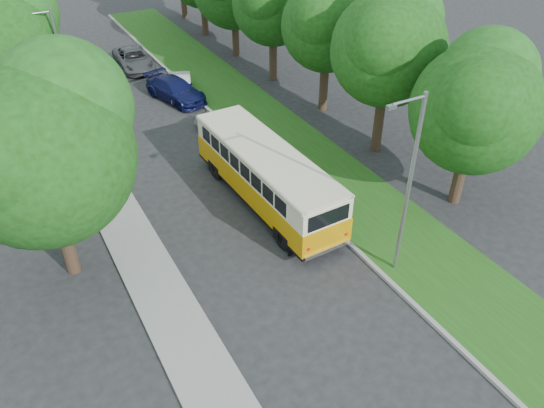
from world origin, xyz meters
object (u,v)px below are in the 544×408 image
car_white (181,86)px  car_blue (176,90)px  lamppost_near (408,183)px  car_silver (222,126)px  car_grey (134,59)px  vintage_bus (266,177)px  lamppost_far (63,71)px

car_white → car_blue: car_blue is taller
lamppost_near → car_silver: bearing=94.8°
car_white → car_grey: car_grey is taller
vintage_bus → car_white: (1.07, 14.30, -0.86)m
car_blue → car_grey: bearing=80.0°
vintage_bus → car_blue: size_ratio=2.03×
lamppost_far → car_silver: bearing=-27.9°
vintage_bus → car_grey: (-0.26, 20.76, -0.80)m
car_silver → car_white: 6.79m
lamppost_far → car_white: 8.87m
lamppost_far → vintage_bus: 13.60m
lamppost_far → car_silver: 9.38m
vintage_bus → lamppost_near: bearing=-73.6°
car_silver → car_grey: 13.32m
lamppost_near → car_blue: (-1.82, 20.60, -3.64)m
lamppost_near → vintage_bus: size_ratio=0.78×
car_silver → car_blue: size_ratio=0.73×
car_white → car_grey: 6.60m
vintage_bus → car_silver: vintage_bus is taller
lamppost_near → car_white: size_ratio=2.00×
lamppost_near → lamppost_far: bearing=115.7°
lamppost_far → vintage_bus: bearing=-60.2°
lamppost_far → car_grey: size_ratio=1.45×
car_grey → car_white: bearing=-75.7°
lamppost_near → car_blue: lamppost_near is taller
lamppost_far → car_blue: 8.13m
vintage_bus → car_grey: vintage_bus is taller
car_silver → car_blue: (-0.61, 6.17, 0.11)m
lamppost_far → car_silver: size_ratio=2.04×
car_grey → lamppost_near: bearing=-82.1°
vintage_bus → car_silver: bearing=80.1°
lamppost_near → vintage_bus: lamppost_near is taller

